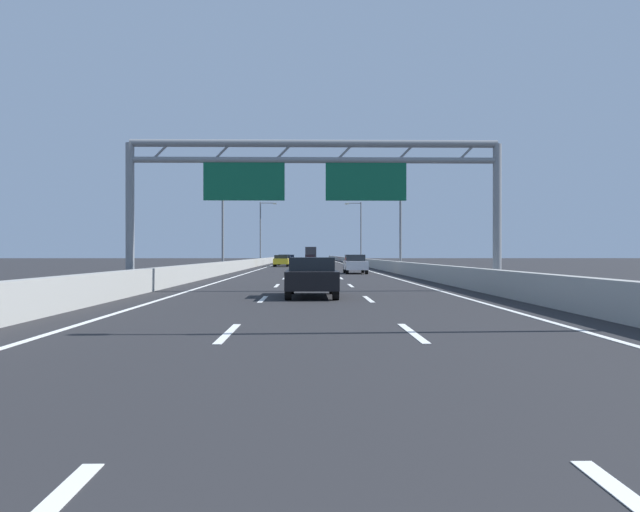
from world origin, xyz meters
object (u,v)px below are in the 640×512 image
white_car (355,264)px  black_car (312,277)px  streetlamp_right_far (359,229)px  blue_car (289,259)px  yellow_car (281,261)px  red_car (310,259)px  box_truck (311,253)px  sign_gantry (312,177)px  silver_car (284,260)px  orange_car (310,259)px  streetlamp_left_far (262,229)px  streetlamp_left_mid (225,209)px  streetlamp_right_mid (398,210)px

white_car → black_car: bearing=-97.6°
streetlamp_right_far → blue_car: streetlamp_right_far is taller
yellow_car → red_car: bearing=80.5°
yellow_car → box_truck: 63.74m
sign_gantry → red_car: 70.92m
streetlamp_right_far → yellow_car: (-11.13, -18.86, -4.64)m
streetlamp_right_far → box_truck: bearing=99.3°
blue_car → sign_gantry: bearing=-87.4°
silver_car → black_car: bearing=-86.8°
orange_car → silver_car: bearing=-100.2°
blue_car → white_car: white_car is taller
streetlamp_left_far → white_car: size_ratio=2.15×
blue_car → white_car: 53.95m
black_car → silver_car: bearing=93.2°
sign_gantry → box_truck: (0.19, 113.24, -3.10)m
streetlamp_left_mid → orange_car: bearing=81.9°
streetlamp_left_mid → white_car: bearing=-22.2°
streetlamp_right_mid → silver_car: bearing=109.1°
streetlamp_left_far → red_car: (7.35, 2.32, -4.65)m
streetlamp_right_mid → red_car: size_ratio=2.30×
streetlamp_right_mid → box_truck: 86.17m
streetlamp_left_far → yellow_car: 19.79m
streetlamp_left_mid → black_car: bearing=-76.7°
streetlamp_left_far → blue_car: (3.94, 8.05, -4.66)m
white_car → streetlamp_right_far: bearing=84.9°
sign_gantry → red_car: (-0.03, 70.80, -4.05)m
streetlamp_left_mid → white_car: 12.64m
silver_car → yellow_car: silver_car is taller
streetlamp_right_mid → orange_car: bearing=98.1°
orange_car → box_truck: size_ratio=0.50×
black_car → white_car: size_ratio=0.98×
black_car → sign_gantry: bearing=89.4°
silver_car → streetlamp_right_far: bearing=38.8°
box_truck → white_car: bearing=-87.9°
silver_car → red_car: bearing=72.5°
streetlamp_right_far → orange_car: bearing=123.5°
red_car → silver_car: bearing=-107.5°
black_car → orange_car: 83.43m
sign_gantry → black_car: 5.47m
sign_gantry → streetlamp_right_far: bearing=83.7°
silver_car → streetlamp_right_mid: bearing=-70.9°
streetlamp_left_far → blue_car: size_ratio=2.12×
black_car → orange_car: size_ratio=1.04×
streetlamp_right_mid → streetlamp_left_mid: bearing=180.0°
yellow_car → box_truck: box_truck is taller
streetlamp_left_mid → blue_car: bearing=85.4°
streetlamp_left_far → orange_car: 14.31m
black_car → orange_car: orange_car is taller
blue_car → silver_car: (-0.14, -17.00, 0.02)m
streetlamp_right_mid → red_car: bearing=99.9°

